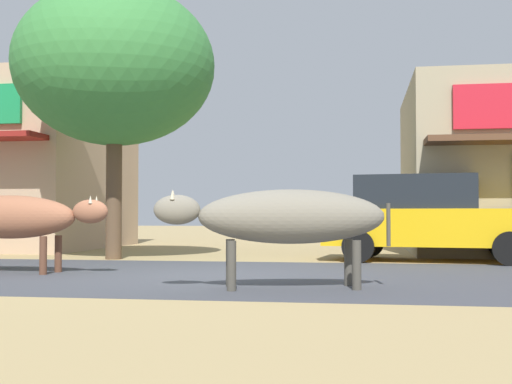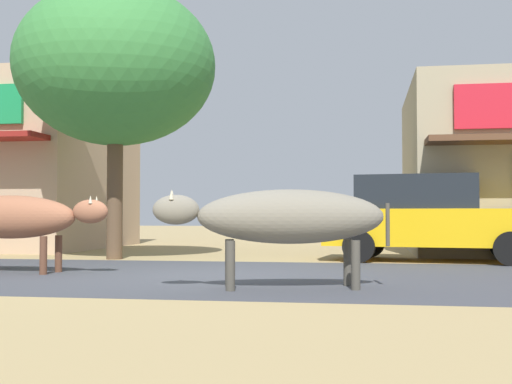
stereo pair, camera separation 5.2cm
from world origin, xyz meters
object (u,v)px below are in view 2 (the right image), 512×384
(roadside_tree, at_px, (116,66))
(parked_hatchback_car, at_px, (429,217))
(cow_far_dark, at_px, (285,217))
(cow_near_brown, at_px, (13,218))

(roadside_tree, bearing_deg, parked_hatchback_car, 4.06)
(parked_hatchback_car, relative_size, cow_far_dark, 1.49)
(cow_near_brown, bearing_deg, roadside_tree, 82.64)
(parked_hatchback_car, bearing_deg, cow_far_dark, -113.04)
(parked_hatchback_car, xyz_separation_m, cow_far_dark, (-2.16, -5.09, 0.02))
(roadside_tree, xyz_separation_m, cow_far_dark, (4.00, -4.65, -3.02))
(cow_near_brown, height_order, cow_far_dark, cow_far_dark)
(roadside_tree, height_order, parked_hatchback_car, roadside_tree)
(parked_hatchback_car, height_order, cow_far_dark, parked_hatchback_car)
(roadside_tree, bearing_deg, cow_far_dark, -49.30)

